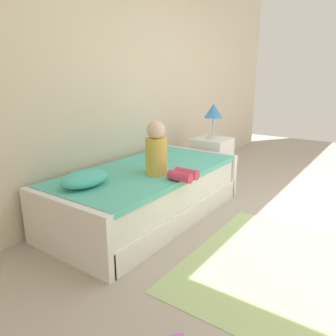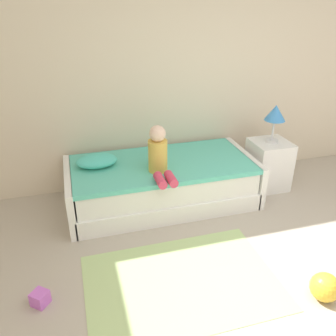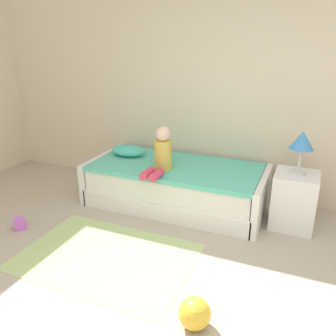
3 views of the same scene
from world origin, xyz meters
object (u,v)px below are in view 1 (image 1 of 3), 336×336
object	(u,v)px
table_lamp	(213,112)
bed	(148,193)
child_figure	(160,154)
nightstand	(212,160)
pillow	(85,179)

from	to	relation	value
table_lamp	bed	bearing A→B (deg)	179.44
table_lamp	child_figure	distance (m)	1.47
child_figure	nightstand	bearing A→B (deg)	8.50
bed	pillow	size ratio (longest dim) A/B	4.80
nightstand	table_lamp	world-z (taller)	table_lamp
child_figure	pillow	distance (m)	0.71
child_figure	pillow	world-z (taller)	child_figure
nightstand	child_figure	xyz separation A→B (m)	(-1.44, -0.22, 0.40)
bed	pillow	bearing A→B (deg)	171.86
bed	nightstand	bearing A→B (deg)	-0.56
child_figure	table_lamp	bearing A→B (deg)	8.50
nightstand	child_figure	world-z (taller)	child_figure
bed	table_lamp	xyz separation A→B (m)	(1.35, -0.01, 0.69)
bed	child_figure	world-z (taller)	child_figure
table_lamp	child_figure	world-z (taller)	table_lamp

